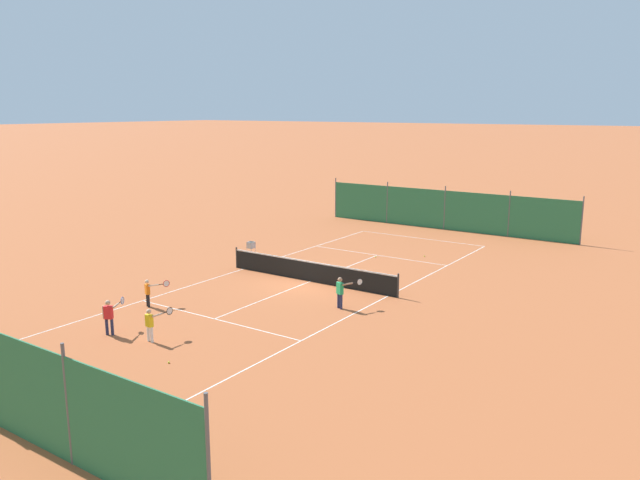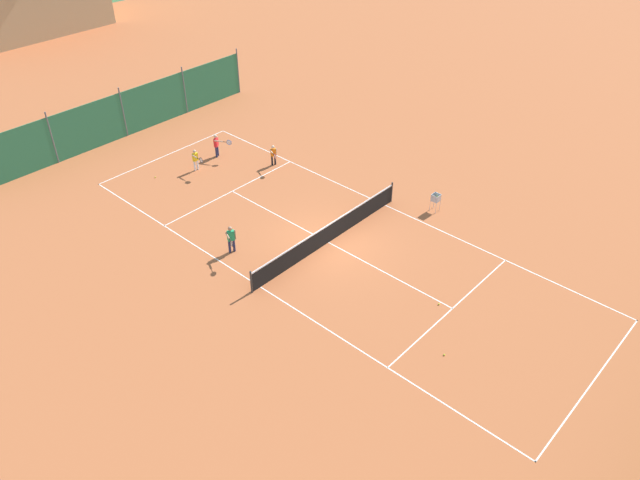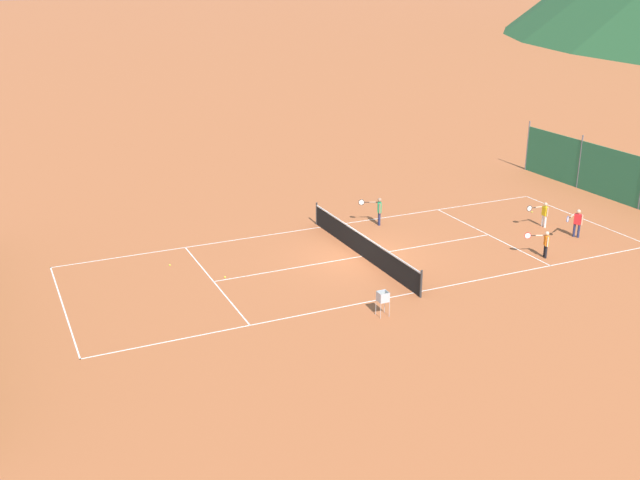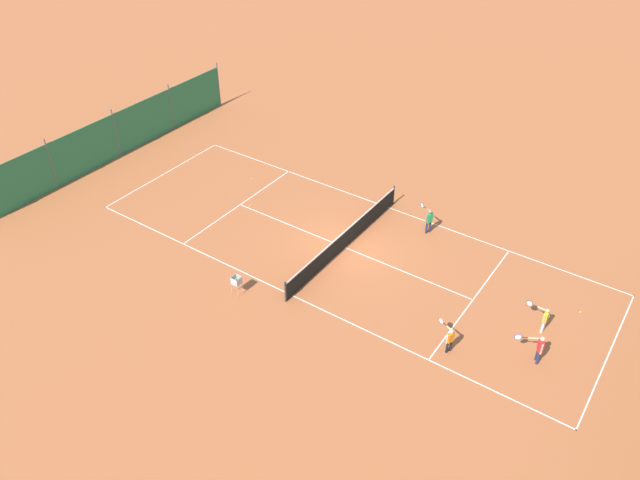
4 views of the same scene
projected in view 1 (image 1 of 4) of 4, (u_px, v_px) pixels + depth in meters
The scene contains 12 objects.
ground_plane at pixel (310, 281), 29.03m from camera, with size 600.00×600.00×0.00m, color #B25B33.
court_line_markings at pixel (310, 281), 29.03m from camera, with size 8.25×23.85×0.01m.
tennis_net at pixel (310, 271), 28.93m from camera, with size 9.18×0.08×1.06m.
windscreen_fence_near at pixel (445, 210), 41.30m from camera, with size 17.28×0.08×2.90m.
player_far_baseline at pixel (109, 314), 22.06m from camera, with size 0.51×1.08×1.29m.
player_near_service at pixel (341, 290), 24.96m from camera, with size 0.79×0.94×1.30m.
player_far_service at pixel (151, 322), 21.42m from camera, with size 0.41×0.99×1.18m.
player_near_baseline at pixel (149, 291), 25.21m from camera, with size 0.70×0.87×1.14m.
tennis_ball_far_corner at pixel (424, 256), 33.85m from camera, with size 0.07×0.07×0.07m, color #CCE033.
tennis_ball_by_net_right at pixel (376, 257), 33.69m from camera, with size 0.07×0.07×0.07m, color #CCE033.
tennis_ball_service_box at pixel (169, 362), 19.69m from camera, with size 0.07×0.07×0.07m, color #CCE033.
ball_hopper at pixel (251, 246), 33.44m from camera, with size 0.36×0.36×0.89m.
Camera 1 is at (-16.12, 22.91, 7.89)m, focal length 35.00 mm.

